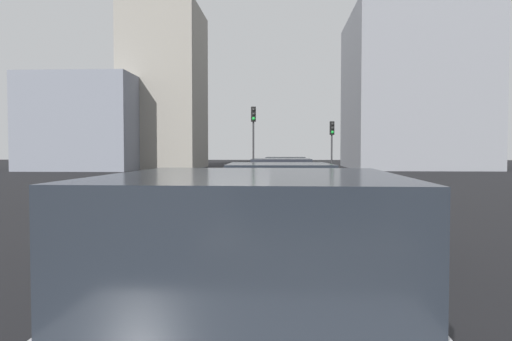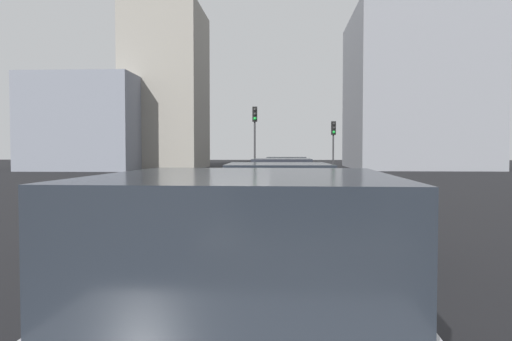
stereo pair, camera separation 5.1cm
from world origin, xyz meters
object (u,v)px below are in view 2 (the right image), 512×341
at_px(car_black_left_third, 278,211).
at_px(traffic_light_near_left, 255,127).
at_px(car_red_left_second, 282,186).
at_px(car_white_left_fourth, 250,317).
at_px(car_yellow_left_lead, 287,175).
at_px(traffic_light_near_right, 333,137).

bearing_deg(car_black_left_third, traffic_light_near_left, 2.42).
xyz_separation_m(car_red_left_second, car_black_left_third, (-5.93, 0.04, 0.01)).
height_order(car_red_left_second, car_white_left_fourth, car_white_left_fourth).
bearing_deg(car_black_left_third, car_white_left_fourth, 177.05).
distance_m(car_yellow_left_lead, car_white_left_fourth, 18.58).
distance_m(car_black_left_third, traffic_light_near_left, 22.43).
xyz_separation_m(car_yellow_left_lead, car_red_left_second, (-7.18, 0.16, 0.02)).
distance_m(car_black_left_third, traffic_light_near_right, 26.01).
bearing_deg(car_yellow_left_lead, car_black_left_third, -178.94).
height_order(car_yellow_left_lead, car_black_left_third, car_black_left_third).
height_order(car_yellow_left_lead, traffic_light_near_right, traffic_light_near_right).
height_order(car_black_left_third, traffic_light_near_left, traffic_light_near_left).
relative_size(car_white_left_fourth, traffic_light_near_left, 0.98).
bearing_deg(car_black_left_third, car_yellow_left_lead, -2.86).
height_order(car_yellow_left_lead, car_white_left_fourth, car_white_left_fourth).
relative_size(car_yellow_left_lead, traffic_light_near_right, 1.17).
xyz_separation_m(car_red_left_second, traffic_light_near_left, (16.31, 1.76, 2.39)).
distance_m(car_red_left_second, car_white_left_fourth, 11.40).
xyz_separation_m(car_black_left_third, traffic_light_near_right, (25.73, -3.32, 1.91)).
height_order(car_red_left_second, traffic_light_near_right, traffic_light_near_right).
bearing_deg(traffic_light_near_right, car_yellow_left_lead, -22.03).
distance_m(traffic_light_near_left, traffic_light_near_right, 6.15).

